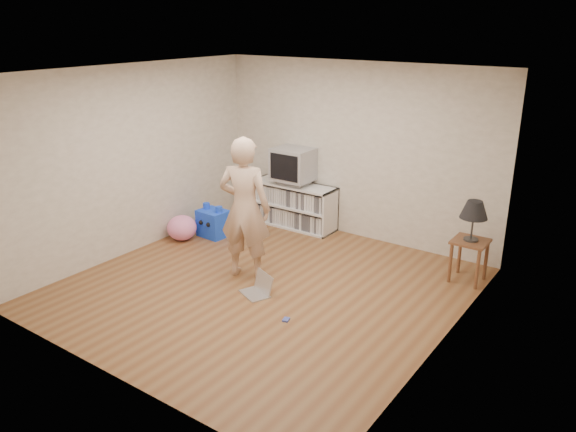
% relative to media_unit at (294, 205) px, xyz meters
% --- Properties ---
extents(ground, '(4.50, 4.50, 0.00)m').
position_rel_media_unit_xyz_m(ground, '(0.94, -2.04, -0.35)').
color(ground, brown).
rests_on(ground, ground).
extents(walls, '(4.52, 4.52, 2.60)m').
position_rel_media_unit_xyz_m(walls, '(0.94, -2.04, 0.95)').
color(walls, beige).
rests_on(walls, ground).
extents(ceiling, '(4.50, 4.50, 0.01)m').
position_rel_media_unit_xyz_m(ceiling, '(0.94, -2.04, 2.25)').
color(ceiling, white).
rests_on(ceiling, walls).
extents(media_unit, '(1.40, 0.45, 0.70)m').
position_rel_media_unit_xyz_m(media_unit, '(0.00, 0.00, 0.00)').
color(media_unit, white).
rests_on(media_unit, ground).
extents(dvd_deck, '(0.45, 0.35, 0.07)m').
position_rel_media_unit_xyz_m(dvd_deck, '(0.00, -0.02, 0.39)').
color(dvd_deck, gray).
rests_on(dvd_deck, media_unit).
extents(crt_tv, '(0.60, 0.53, 0.50)m').
position_rel_media_unit_xyz_m(crt_tv, '(0.00, -0.02, 0.67)').
color(crt_tv, '#9F9FA4').
rests_on(crt_tv, dvd_deck).
extents(side_table, '(0.42, 0.42, 0.55)m').
position_rel_media_unit_xyz_m(side_table, '(2.93, -0.39, 0.07)').
color(side_table, brown).
rests_on(side_table, ground).
extents(table_lamp, '(0.34, 0.34, 0.52)m').
position_rel_media_unit_xyz_m(table_lamp, '(2.93, -0.39, 0.59)').
color(table_lamp, '#333333').
rests_on(table_lamp, side_table).
extents(person, '(0.77, 0.62, 1.83)m').
position_rel_media_unit_xyz_m(person, '(0.55, -1.88, 0.56)').
color(person, '#D6AF92').
rests_on(person, ground).
extents(laptop, '(0.45, 0.41, 0.25)m').
position_rel_media_unit_xyz_m(laptop, '(1.00, -2.19, -0.28)').
color(laptop, silver).
rests_on(laptop, ground).
extents(playing_cards, '(0.09, 0.10, 0.02)m').
position_rel_media_unit_xyz_m(playing_cards, '(1.64, -2.53, -0.34)').
color(playing_cards, '#4352B4').
rests_on(playing_cards, ground).
extents(plush_blue, '(0.45, 0.40, 0.50)m').
position_rel_media_unit_xyz_m(plush_blue, '(-0.75, -1.09, -0.14)').
color(plush_blue, '#1343FC').
rests_on(plush_blue, ground).
extents(plush_pink, '(0.54, 0.54, 0.37)m').
position_rel_media_unit_xyz_m(plush_pink, '(-1.03, -1.47, -0.16)').
color(plush_pink, pink).
rests_on(plush_pink, ground).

